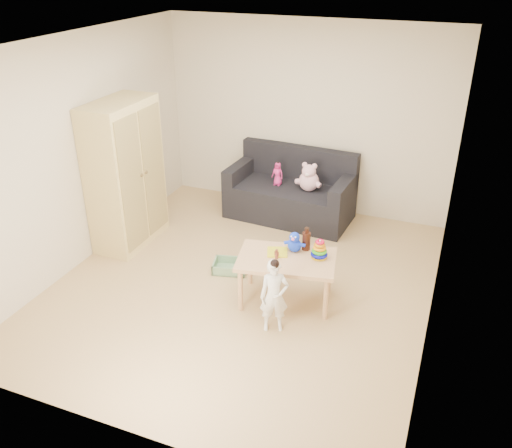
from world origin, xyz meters
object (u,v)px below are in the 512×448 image
at_px(wardrobe, 125,175).
at_px(play_table, 286,279).
at_px(sofa, 289,202).
at_px(toddler, 274,297).

bearing_deg(wardrobe, play_table, -13.65).
relative_size(sofa, toddler, 2.24).
xyz_separation_m(wardrobe, toddler, (2.32, -1.05, -0.53)).
relative_size(sofa, play_table, 1.68).
height_order(sofa, toddler, toddler).
xyz_separation_m(play_table, toddler, (0.05, -0.50, 0.11)).
bearing_deg(sofa, wardrobe, -136.78).
bearing_deg(toddler, sofa, 80.72).
distance_m(play_table, toddler, 0.51).
xyz_separation_m(sofa, play_table, (0.60, -1.92, 0.03)).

